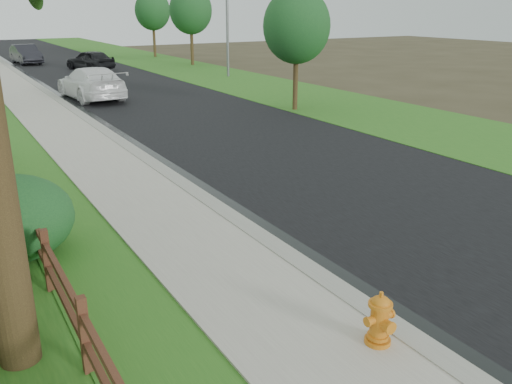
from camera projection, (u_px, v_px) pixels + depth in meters
road at (90, 74)px, 37.01m from camera, size 8.00×90.00×0.02m
curb at (24, 77)px, 34.98m from camera, size 0.40×90.00×0.12m
wet_gutter at (30, 77)px, 35.16m from camera, size 0.50×90.00×0.00m
sidewalk at (2, 78)px, 34.36m from camera, size 2.20×90.00×0.10m
verge_far at (183, 68)px, 40.32m from camera, size 6.00×90.00×0.04m
ranch_fence at (34, 232)px, 9.58m from camera, size 0.12×16.92×1.10m
fire_hydrant at (379, 320)px, 7.20m from camera, size 0.49×0.40×0.77m
white_suv at (91, 83)px, 26.68m from camera, size 2.53×5.52×1.57m
dark_car_mid at (90, 60)px, 38.89m from camera, size 3.02×4.46×1.41m
dark_car_far at (26, 54)px, 43.00m from camera, size 1.97×4.62×1.48m
shrub_b at (11, 219)px, 9.75m from camera, size 2.24×2.24×1.55m
tree_near_right at (297, 26)px, 22.97m from camera, size 2.88×2.88×5.18m
tree_mid_right at (191, 10)px, 40.99m from camera, size 3.24×3.24×5.87m
tree_far_right at (153, 11)px, 47.71m from camera, size 3.10×3.10×5.71m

